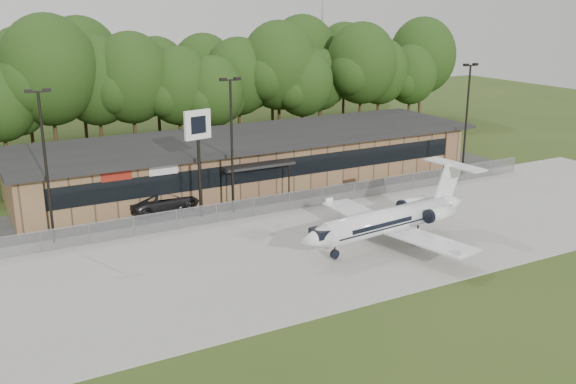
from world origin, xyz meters
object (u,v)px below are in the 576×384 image
suv (163,201)px  terminal (251,158)px  pole_sign (198,136)px  business_jet (392,220)px

suv → terminal: bearing=-76.2°
suv → pole_sign: pole_sign is taller
business_jet → suv: 17.91m
terminal → suv: size_ratio=7.08×
terminal → business_jet: 18.48m
pole_sign → terminal: bearing=31.8°
suv → pole_sign: size_ratio=0.72×
pole_sign → business_jet: bearing=-63.4°
terminal → business_jet: (1.45, -18.42, -0.45)m
business_jet → suv: bearing=121.5°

